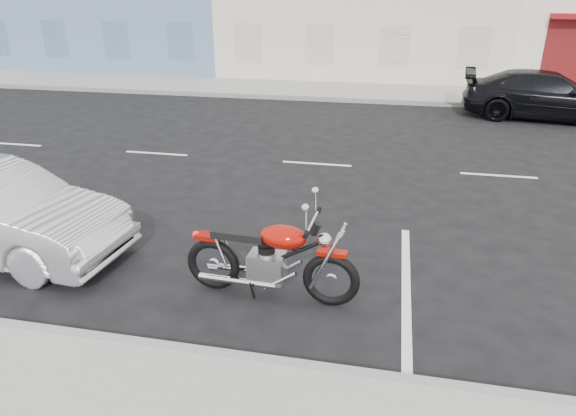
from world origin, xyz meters
name	(u,v)px	position (x,y,z in m)	size (l,w,h in m)	color
ground	(405,170)	(0.00, 0.00, 0.00)	(120.00, 120.00, 0.00)	black
sidewalk_far	(275,89)	(-5.00, 8.70, 0.07)	(80.00, 3.40, 0.15)	gray
curb_far	(264,97)	(-5.00, 7.00, 0.08)	(80.00, 0.12, 0.16)	gray
motorcycle	(334,269)	(-0.94, -5.63, 0.53)	(2.34, 0.77, 1.17)	black
car_far	(547,95)	(4.22, 5.81, 0.72)	(2.01, 4.94, 1.43)	black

